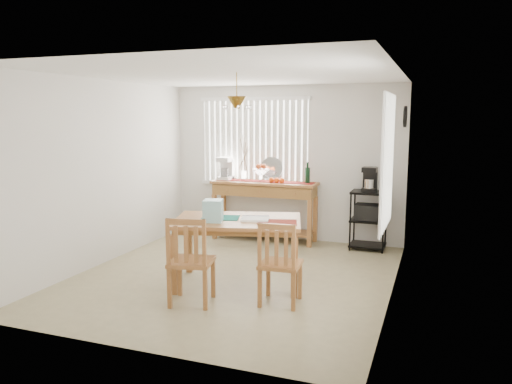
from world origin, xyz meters
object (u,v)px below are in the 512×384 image
at_px(dining_table, 237,227).
at_px(chair_left, 190,261).
at_px(wire_cart, 368,214).
at_px(chair_right, 280,264).
at_px(sideboard, 265,196).
at_px(cart_items, 370,180).

distance_m(dining_table, chair_left, 0.88).
distance_m(wire_cart, chair_left, 3.43).
xyz_separation_m(wire_cart, chair_right, (-0.60, -2.73, -0.09)).
xyz_separation_m(sideboard, cart_items, (1.72, 0.02, 0.35)).
bearing_deg(cart_items, sideboard, -179.25).
bearing_deg(dining_table, cart_items, 59.89).
bearing_deg(dining_table, chair_left, -105.59).
height_order(dining_table, chair_left, chair_left).
distance_m(sideboard, wire_cart, 1.73).
bearing_deg(chair_right, dining_table, 145.12).
xyz_separation_m(wire_cart, dining_table, (-1.31, -2.24, 0.18)).
bearing_deg(chair_right, cart_items, 77.62).
xyz_separation_m(sideboard, dining_table, (0.41, -2.23, -0.02)).
distance_m(dining_table, chair_right, 0.90).
xyz_separation_m(dining_table, chair_left, (-0.23, -0.82, -0.24)).
height_order(sideboard, wire_cart, sideboard).
distance_m(sideboard, chair_right, 2.96).
distance_m(sideboard, dining_table, 2.27).
bearing_deg(chair_left, dining_table, 74.41).
height_order(dining_table, chair_right, chair_right).
bearing_deg(chair_left, sideboard, 93.49).
height_order(cart_items, dining_table, cart_items).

